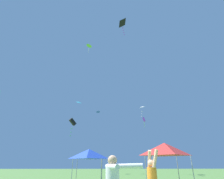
{
  "coord_description": "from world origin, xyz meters",
  "views": [
    {
      "loc": [
        -0.81,
        -6.44,
        1.63
      ],
      "look_at": [
        -0.14,
        16.42,
        11.36
      ],
      "focal_mm": 28.04,
      "sensor_mm": 36.0,
      "label": 1
    }
  ],
  "objects_px": {
    "kite_black_box": "(73,122)",
    "kite_cyan_delta": "(79,102)",
    "kite_lime_delta": "(89,46)",
    "kite_blue_delta": "(98,112)",
    "kite_white_delta": "(142,107)",
    "canopy_tent_red": "(165,149)",
    "canopy_tent_blue": "(89,154)",
    "kite_black_diamond": "(122,24)",
    "kite_purple_box": "(144,120)"
  },
  "relations": [
    {
      "from": "canopy_tent_red",
      "to": "kite_blue_delta",
      "type": "relative_size",
      "value": 3.07
    },
    {
      "from": "kite_purple_box",
      "to": "kite_cyan_delta",
      "type": "xyz_separation_m",
      "value": [
        -12.76,
        2.34,
        4.15
      ]
    },
    {
      "from": "kite_lime_delta",
      "to": "kite_cyan_delta",
      "type": "xyz_separation_m",
      "value": [
        -1.77,
        3.15,
        -11.84
      ]
    },
    {
      "from": "canopy_tent_red",
      "to": "kite_black_diamond",
      "type": "distance_m",
      "value": 25.43
    },
    {
      "from": "kite_black_diamond",
      "to": "kite_white_delta",
      "type": "bearing_deg",
      "value": 60.79
    },
    {
      "from": "kite_black_diamond",
      "to": "kite_blue_delta",
      "type": "xyz_separation_m",
      "value": [
        -4.45,
        9.77,
        -14.15
      ]
    },
    {
      "from": "kite_white_delta",
      "to": "kite_lime_delta",
      "type": "bearing_deg",
      "value": -173.16
    },
    {
      "from": "canopy_tent_red",
      "to": "canopy_tent_blue",
      "type": "distance_m",
      "value": 7.06
    },
    {
      "from": "canopy_tent_blue",
      "to": "kite_cyan_delta",
      "type": "bearing_deg",
      "value": 103.8
    },
    {
      "from": "canopy_tent_red",
      "to": "kite_black_box",
      "type": "distance_m",
      "value": 12.02
    },
    {
      "from": "canopy_tent_red",
      "to": "kite_purple_box",
      "type": "distance_m",
      "value": 19.28
    },
    {
      "from": "canopy_tent_blue",
      "to": "kite_black_box",
      "type": "xyz_separation_m",
      "value": [
        -2.57,
        3.98,
        3.85
      ]
    },
    {
      "from": "kite_cyan_delta",
      "to": "canopy_tent_blue",
      "type": "bearing_deg",
      "value": -76.2
    },
    {
      "from": "kite_black_box",
      "to": "kite_cyan_delta",
      "type": "height_order",
      "value": "kite_cyan_delta"
    },
    {
      "from": "kite_lime_delta",
      "to": "canopy_tent_red",
      "type": "bearing_deg",
      "value": -63.49
    },
    {
      "from": "canopy_tent_red",
      "to": "kite_cyan_delta",
      "type": "distance_m",
      "value": 25.18
    },
    {
      "from": "canopy_tent_blue",
      "to": "kite_white_delta",
      "type": "xyz_separation_m",
      "value": [
        8.56,
        15.09,
        9.36
      ]
    },
    {
      "from": "kite_black_box",
      "to": "kite_purple_box",
      "type": "bearing_deg",
      "value": 43.48
    },
    {
      "from": "kite_black_diamond",
      "to": "kite_lime_delta",
      "type": "xyz_separation_m",
      "value": [
        -6.67,
        6.32,
        -0.4
      ]
    },
    {
      "from": "canopy_tent_red",
      "to": "kite_white_delta",
      "type": "bearing_deg",
      "value": 82.69
    },
    {
      "from": "kite_purple_box",
      "to": "kite_black_diamond",
      "type": "bearing_deg",
      "value": -121.2
    },
    {
      "from": "kite_black_box",
      "to": "kite_purple_box",
      "type": "distance_m",
      "value": 15.66
    },
    {
      "from": "kite_blue_delta",
      "to": "kite_black_diamond",
      "type": "bearing_deg",
      "value": -65.54
    },
    {
      "from": "kite_black_diamond",
      "to": "kite_lime_delta",
      "type": "relative_size",
      "value": 1.33
    },
    {
      "from": "canopy_tent_blue",
      "to": "kite_black_box",
      "type": "distance_m",
      "value": 6.1
    },
    {
      "from": "canopy_tent_red",
      "to": "kite_black_diamond",
      "type": "relative_size",
      "value": 1.02
    },
    {
      "from": "canopy_tent_red",
      "to": "kite_white_delta",
      "type": "relative_size",
      "value": 1.48
    },
    {
      "from": "kite_white_delta",
      "to": "kite_blue_delta",
      "type": "height_order",
      "value": "kite_white_delta"
    },
    {
      "from": "kite_white_delta",
      "to": "kite_lime_delta",
      "type": "distance_m",
      "value": 17.31
    },
    {
      "from": "kite_black_box",
      "to": "kite_white_delta",
      "type": "height_order",
      "value": "kite_white_delta"
    },
    {
      "from": "kite_white_delta",
      "to": "kite_blue_delta",
      "type": "xyz_separation_m",
      "value": [
        -8.72,
        2.14,
        -0.39
      ]
    },
    {
      "from": "kite_black_diamond",
      "to": "kite_blue_delta",
      "type": "relative_size",
      "value": 3.02
    },
    {
      "from": "kite_blue_delta",
      "to": "kite_cyan_delta",
      "type": "relative_size",
      "value": 0.59
    },
    {
      "from": "kite_black_diamond",
      "to": "kite_black_box",
      "type": "height_order",
      "value": "kite_black_diamond"
    },
    {
      "from": "canopy_tent_red",
      "to": "kite_blue_delta",
      "type": "bearing_deg",
      "value": 107.09
    },
    {
      "from": "canopy_tent_blue",
      "to": "kite_black_box",
      "type": "relative_size",
      "value": 1.37
    },
    {
      "from": "kite_black_diamond",
      "to": "kite_cyan_delta",
      "type": "relative_size",
      "value": 1.79
    },
    {
      "from": "kite_black_diamond",
      "to": "kite_blue_delta",
      "type": "height_order",
      "value": "kite_black_diamond"
    },
    {
      "from": "kite_white_delta",
      "to": "kite_purple_box",
      "type": "distance_m",
      "value": 2.68
    },
    {
      "from": "canopy_tent_red",
      "to": "kite_black_box",
      "type": "relative_size",
      "value": 1.47
    },
    {
      "from": "kite_lime_delta",
      "to": "kite_blue_delta",
      "type": "bearing_deg",
      "value": 57.19
    },
    {
      "from": "kite_black_diamond",
      "to": "kite_cyan_delta",
      "type": "bearing_deg",
      "value": 131.72
    },
    {
      "from": "kite_white_delta",
      "to": "kite_blue_delta",
      "type": "distance_m",
      "value": 8.98
    },
    {
      "from": "canopy_tent_blue",
      "to": "kite_purple_box",
      "type": "height_order",
      "value": "kite_purple_box"
    },
    {
      "from": "kite_purple_box",
      "to": "kite_cyan_delta",
      "type": "relative_size",
      "value": 1.06
    },
    {
      "from": "canopy_tent_red",
      "to": "kite_white_delta",
      "type": "xyz_separation_m",
      "value": [
        2.37,
        18.49,
        9.17
      ]
    },
    {
      "from": "kite_black_box",
      "to": "kite_cyan_delta",
      "type": "xyz_separation_m",
      "value": [
        -1.59,
        12.94,
        7.02
      ]
    },
    {
      "from": "canopy_tent_red",
      "to": "kite_blue_delta",
      "type": "height_order",
      "value": "kite_blue_delta"
    },
    {
      "from": "kite_purple_box",
      "to": "kite_cyan_delta",
      "type": "distance_m",
      "value": 13.62
    },
    {
      "from": "kite_cyan_delta",
      "to": "kite_purple_box",
      "type": "bearing_deg",
      "value": -10.41
    }
  ]
}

